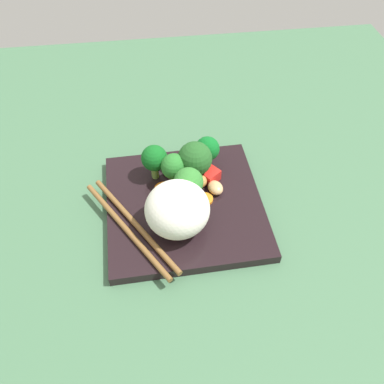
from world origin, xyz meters
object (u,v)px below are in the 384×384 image
square_plate (185,206)px  broccoli_floret_0 (174,167)px  carrot_slice_2 (164,191)px  chopstick_pair (131,226)px  rice_mound (177,209)px

square_plate → broccoli_floret_0: (-1.07, 4.08, 4.52)cm
square_plate → broccoli_floret_0: 6.19cm
carrot_slice_2 → chopstick_pair: (-5.43, -6.31, 0.01)cm
square_plate → carrot_slice_2: (-2.85, 2.46, 1.18)cm
broccoli_floret_0 → square_plate: bearing=-75.2°
rice_mound → square_plate: bearing=71.1°
square_plate → chopstick_pair: 9.20cm
rice_mound → carrot_slice_2: bearing=101.4°
broccoli_floret_0 → carrot_slice_2: size_ratio=1.86×
rice_mound → chopstick_pair: size_ratio=0.47×
square_plate → chopstick_pair: (-8.27, -3.84, 1.19)cm
square_plate → rice_mound: bearing=-108.9°
broccoli_floret_0 → chopstick_pair: bearing=-132.3°
broccoli_floret_0 → chopstick_pair: broccoli_floret_0 is taller
carrot_slice_2 → rice_mound: bearing=-78.6°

